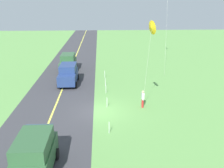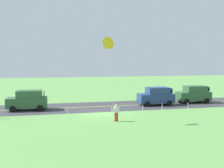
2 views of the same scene
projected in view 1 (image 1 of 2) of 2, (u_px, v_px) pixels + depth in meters
name	position (u px, v px, depth m)	size (l,w,h in m)	color
ground_plane	(99.00, 112.00, 20.84)	(120.00, 120.00, 0.10)	#60994C
asphalt_road	(53.00, 112.00, 20.63)	(120.00, 7.00, 0.00)	#38383D
road_centre_stripe	(53.00, 112.00, 20.63)	(120.00, 0.16, 0.00)	#E5E04C
car_suv_foreground	(34.00, 157.00, 12.91)	(4.40, 2.12, 2.24)	#2D5633
car_parked_west_far	(68.00, 62.00, 32.67)	(4.40, 2.12, 2.24)	#2D5633
car_parked_west_near	(68.00, 74.00, 27.44)	(4.40, 2.12, 2.24)	navy
person_adult_near	(143.00, 98.00, 21.36)	(0.58, 0.22, 1.60)	red
kite_red_low	(152.00, 28.00, 18.53)	(1.43, 0.64, 7.67)	silver
fence_post_0	(105.00, 74.00, 29.83)	(0.05, 0.05, 0.90)	silver
fence_post_1	(105.00, 82.00, 26.91)	(0.05, 0.05, 0.90)	silver
fence_post_2	(106.00, 89.00, 24.82)	(0.05, 0.05, 0.90)	silver
fence_post_3	(107.00, 102.00, 21.61)	(0.05, 0.05, 0.90)	silver
fence_post_4	(109.00, 128.00, 17.28)	(0.05, 0.05, 0.90)	silver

